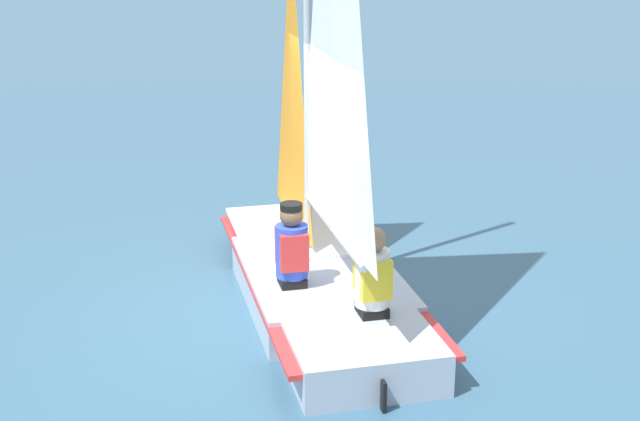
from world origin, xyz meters
TOP-DOWN VIEW (x-y plane):
  - ground_plane at (0.00, 0.00)m, footprint 260.00×260.00m
  - sailboat_main at (0.01, 0.02)m, footprint 2.97×4.24m
  - sailor_helm at (0.45, 0.15)m, footprint 0.40×0.42m
  - sailor_crew at (0.30, 1.11)m, footprint 0.40×0.42m

SIDE VIEW (x-z plane):
  - ground_plane at x=0.00m, z-range 0.00..0.00m
  - sailor_crew at x=0.30m, z-range 0.04..1.20m
  - sailor_helm at x=0.45m, z-range 0.05..1.21m
  - sailboat_main at x=0.01m, z-range -1.98..3.64m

